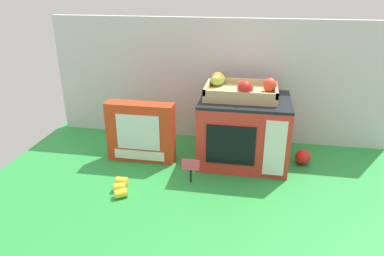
{
  "coord_description": "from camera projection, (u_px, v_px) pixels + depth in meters",
  "views": [
    {
      "loc": [
        0.17,
        -1.39,
        0.74
      ],
      "look_at": [
        -0.07,
        0.0,
        0.15
      ],
      "focal_mm": 33.33,
      "sensor_mm": 36.0,
      "label": 1
    }
  ],
  "objects": [
    {
      "name": "display_back_panel",
      "position": [
        217.0,
        81.0,
        1.71
      ],
      "size": [
        1.61,
        0.03,
        0.58
      ],
      "primitive_type": "cube",
      "color": "silver",
      "rests_on": "ground"
    },
    {
      "name": "ground_plane",
      "position": [
        208.0,
        161.0,
        1.58
      ],
      "size": [
        1.7,
        1.7,
        0.0
      ],
      "primitive_type": "plane",
      "color": "green",
      "rests_on": "ground"
    },
    {
      "name": "loose_toy_apple",
      "position": [
        303.0,
        157.0,
        1.54
      ],
      "size": [
        0.07,
        0.07,
        0.07
      ],
      "primitive_type": "sphere",
      "color": "red",
      "rests_on": "ground"
    },
    {
      "name": "cookie_set_box",
      "position": [
        141.0,
        132.0,
        1.54
      ],
      "size": [
        0.29,
        0.08,
        0.26
      ],
      "color": "red",
      "rests_on": "ground"
    },
    {
      "name": "loose_toy_banana",
      "position": [
        121.0,
        187.0,
        1.35
      ],
      "size": [
        0.08,
        0.13,
        0.03
      ],
      "color": "yellow",
      "rests_on": "ground"
    },
    {
      "name": "toy_microwave",
      "position": [
        244.0,
        130.0,
        1.53
      ],
      "size": [
        0.37,
        0.3,
        0.29
      ],
      "color": "red",
      "rests_on": "ground"
    },
    {
      "name": "price_sign",
      "position": [
        191.0,
        167.0,
        1.38
      ],
      "size": [
        0.07,
        0.01,
        0.1
      ],
      "color": "black",
      "rests_on": "ground"
    },
    {
      "name": "food_groups_crate",
      "position": [
        240.0,
        90.0,
        1.49
      ],
      "size": [
        0.29,
        0.22,
        0.09
      ],
      "color": "tan",
      "rests_on": "toy_microwave"
    }
  ]
}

